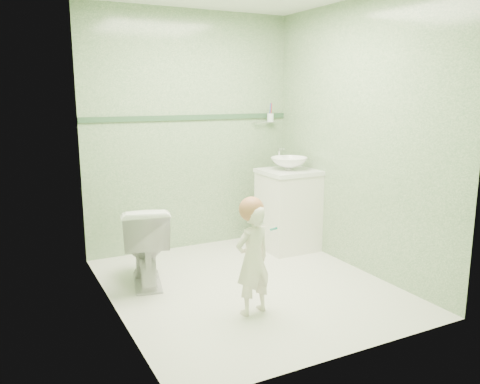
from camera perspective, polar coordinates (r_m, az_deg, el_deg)
ground at (r=4.17m, az=0.96°, el=-10.94°), size 2.50×2.50×0.00m
room_shell at (r=3.87m, az=1.02°, el=5.71°), size 2.50×2.54×2.40m
trim_stripe at (r=4.98m, az=-5.80°, el=8.70°), size 2.20×0.02×0.05m
vanity at (r=5.02m, az=5.66°, el=-2.24°), size 0.52×0.50×0.80m
counter at (r=4.94m, az=5.76°, el=2.38°), size 0.54×0.52×0.04m
basin at (r=4.93m, az=5.78°, el=3.34°), size 0.37×0.37×0.13m
faucet at (r=5.07m, az=4.66°, el=4.51°), size 0.03×0.13×0.18m
cup_holder at (r=5.32m, az=3.50°, el=8.69°), size 0.26×0.07×0.21m
toilet at (r=4.19m, az=-11.08°, el=-6.01°), size 0.52×0.74×0.69m
toddler at (r=3.55m, az=1.52°, el=-7.98°), size 0.33×0.25×0.82m
hair_cap at (r=3.46m, az=1.36°, el=-2.03°), size 0.18×0.18×0.18m
teal_toothbrush at (r=3.43m, az=3.82°, el=-4.29°), size 0.11×0.14×0.08m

